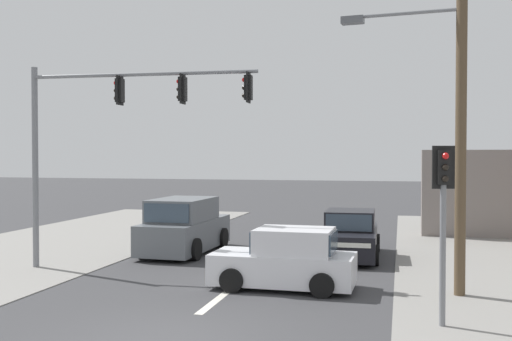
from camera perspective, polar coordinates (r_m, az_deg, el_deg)
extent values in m
plane|color=#3A3A3D|center=(11.45, -8.61, -15.70)|extent=(140.00, 140.00, 0.00)
cube|color=silver|center=(14.17, -3.90, -12.31)|extent=(0.20, 2.40, 0.01)
cube|color=silver|center=(18.89, 0.73, -8.82)|extent=(0.20, 2.40, 0.01)
cylinder|color=brown|center=(15.12, 18.96, 6.60)|extent=(0.26, 0.26, 9.50)
cylinder|color=slate|center=(15.52, 14.07, 14.32)|extent=(2.60, 0.36, 0.09)
cube|color=#595B60|center=(15.68, 9.19, 13.94)|extent=(0.59, 0.34, 0.18)
cylinder|color=slate|center=(19.08, -20.28, 0.24)|extent=(0.18, 0.18, 6.00)
cylinder|color=slate|center=(17.69, -10.82, 8.99)|extent=(6.80, 0.39, 0.11)
cube|color=black|center=(17.90, -12.85, 7.44)|extent=(0.21, 0.27, 0.68)
cube|color=black|center=(17.90, -12.85, 7.44)|extent=(0.06, 0.44, 0.84)
sphere|color=red|center=(17.98, -13.20, 8.11)|extent=(0.13, 0.13, 0.13)
sphere|color=black|center=(17.95, -13.20, 7.42)|extent=(0.13, 0.13, 0.13)
sphere|color=black|center=(17.93, -13.19, 6.72)|extent=(0.13, 0.13, 0.13)
cube|color=black|center=(17.22, -7.00, 7.70)|extent=(0.21, 0.27, 0.68)
cube|color=black|center=(17.22, -7.00, 7.70)|extent=(0.06, 0.44, 0.84)
sphere|color=red|center=(17.28, -7.38, 8.41)|extent=(0.13, 0.13, 0.13)
sphere|color=black|center=(17.26, -7.38, 7.69)|extent=(0.13, 0.13, 0.13)
sphere|color=black|center=(17.23, -7.38, 6.96)|extent=(0.13, 0.13, 0.13)
cube|color=black|center=(16.72, -0.73, 7.90)|extent=(0.21, 0.27, 0.68)
cube|color=black|center=(16.72, -0.73, 7.90)|extent=(0.06, 0.44, 0.84)
sphere|color=red|center=(16.77, -1.14, 8.64)|extent=(0.13, 0.13, 0.13)
sphere|color=black|center=(16.75, -1.14, 7.89)|extent=(0.13, 0.13, 0.13)
sphere|color=black|center=(16.73, -1.14, 7.14)|extent=(0.13, 0.13, 0.13)
cylinder|color=slate|center=(12.37, 17.36, -7.78)|extent=(0.12, 0.12, 2.80)
cube|color=black|center=(12.22, 17.42, 0.30)|extent=(0.30, 0.26, 0.68)
cube|color=black|center=(12.22, 17.42, 0.30)|extent=(0.44, 0.15, 0.84)
sphere|color=red|center=(12.10, 17.60, 1.33)|extent=(0.13, 0.13, 0.13)
sphere|color=black|center=(12.10, 17.59, 0.29)|extent=(0.13, 0.13, 0.13)
sphere|color=black|center=(12.11, 17.59, -0.75)|extent=(0.13, 0.13, 0.13)
cube|color=silver|center=(15.38, 2.58, -9.28)|extent=(3.63, 1.67, 0.76)
cube|color=silver|center=(15.20, 3.70, -6.73)|extent=(1.93, 1.52, 0.64)
cube|color=#384756|center=(15.42, 0.13, -6.61)|extent=(0.09, 1.36, 0.54)
cube|color=#384756|center=(15.05, 7.35, -6.82)|extent=(0.09, 1.33, 0.51)
cube|color=white|center=(15.83, -3.94, -8.35)|extent=(0.07, 1.36, 0.14)
cylinder|color=black|center=(14.94, -2.34, -10.42)|extent=(0.60, 0.19, 0.60)
cylinder|color=black|center=(16.44, -0.67, -9.32)|extent=(0.60, 0.19, 0.60)
cylinder|color=black|center=(14.45, 6.30, -10.83)|extent=(0.60, 0.19, 0.60)
cylinder|color=black|center=(16.00, 7.16, -9.63)|extent=(0.60, 0.19, 0.60)
cube|color=black|center=(20.11, 8.96, -6.66)|extent=(1.80, 4.24, 0.80)
cube|color=black|center=(20.07, 8.98, -4.64)|extent=(1.61, 1.94, 0.62)
cube|color=#384756|center=(19.11, 8.81, -4.94)|extent=(1.44, 0.09, 0.53)
cube|color=#384756|center=(21.04, 9.13, -4.36)|extent=(1.41, 0.09, 0.50)
cube|color=white|center=(17.99, 8.57, -7.04)|extent=(1.45, 0.08, 0.14)
cylinder|color=black|center=(18.83, 11.34, -7.91)|extent=(0.21, 0.64, 0.64)
cylinder|color=black|center=(18.93, 6.14, -7.84)|extent=(0.21, 0.64, 0.64)
cylinder|color=black|center=(21.40, 11.45, -6.78)|extent=(0.21, 0.64, 0.64)
cylinder|color=black|center=(21.49, 6.88, -6.73)|extent=(0.21, 0.64, 0.64)
cube|color=slate|center=(21.01, -6.78, -6.05)|extent=(1.96, 4.55, 1.00)
cube|color=slate|center=(20.73, -7.00, -3.70)|extent=(1.79, 2.75, 0.76)
cube|color=#384756|center=(22.00, -5.65, -3.40)|extent=(1.58, 0.10, 0.65)
cube|color=#384756|center=(19.47, -8.53, -4.04)|extent=(1.55, 0.10, 0.61)
cube|color=white|center=(23.09, -4.67, -4.80)|extent=(1.56, 0.08, 0.14)
cylinder|color=black|center=(22.67, -7.62, -6.20)|extent=(0.24, 0.73, 0.72)
cylinder|color=black|center=(22.03, -3.18, -6.41)|extent=(0.24, 0.73, 0.72)
cylinder|color=black|center=(20.15, -10.73, -7.17)|extent=(0.24, 0.73, 0.72)
cylinder|color=black|center=(19.43, -5.80, -7.48)|extent=(0.24, 0.73, 0.72)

